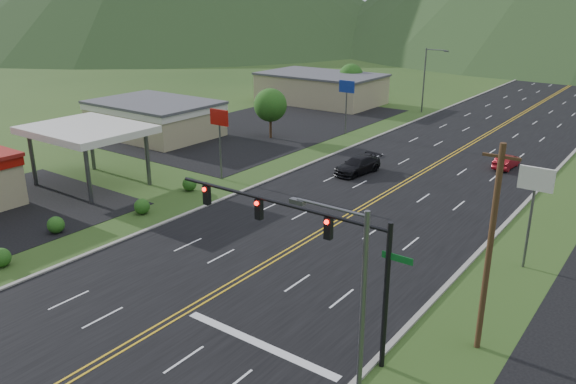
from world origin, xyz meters
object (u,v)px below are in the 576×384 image
Objects in this scene: gas_canopy at (87,131)px; car_dark_mid at (357,166)px; streetlight_east at (355,308)px; streetlight_west at (426,76)px; traffic_signal at (309,236)px; car_red_far at (507,162)px.

gas_canopy is 24.35m from car_dark_mid.
streetlight_east reaches higher than gas_canopy.
gas_canopy reaches higher than car_dark_mid.
streetlight_west reaches higher than car_dark_mid.
gas_canopy is at bearing -126.97° from car_dark_mid.
streetlight_east is at bearing -40.39° from traffic_signal.
streetlight_east is 1.00× the size of streetlight_west.
streetlight_west reaches higher than gas_canopy.
traffic_signal reaches higher than car_red_far.
streetlight_west is (-18.16, 56.00, -0.15)m from traffic_signal.
streetlight_west is 49.10m from gas_canopy.
car_red_far is (10.78, 10.01, -0.10)m from car_dark_mid.
gas_canopy is 1.89× the size of car_dark_mid.
traffic_signal is at bearing -56.74° from car_dark_mid.
streetlight_east is 2.21× the size of car_red_far.
streetlight_west is at bearing 107.97° from traffic_signal.
gas_canopy is 38.94m from car_red_far.
streetlight_west reaches higher than car_red_far.
streetlight_east is 33.21m from car_dark_mid.
streetlight_west reaches higher than traffic_signal.
car_red_far is at bearing -50.26° from streetlight_west.
car_red_far is at bearing 90.86° from traffic_signal.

